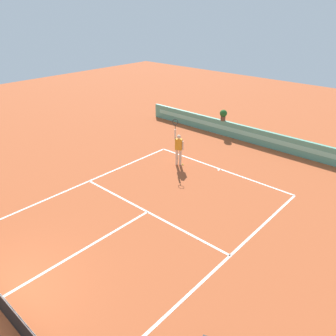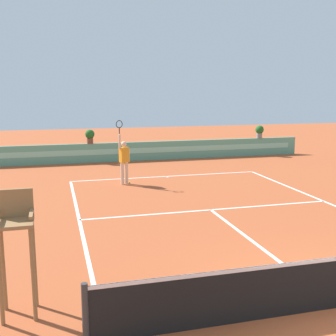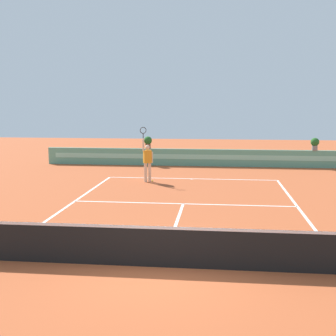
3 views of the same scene
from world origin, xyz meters
name	(u,v)px [view 2 (image 2 of 3)]	position (x,y,z in m)	size (l,w,h in m)	color
ground_plane	(215,213)	(0.00, 6.00, 0.00)	(60.00, 60.00, 0.00)	#A84C28
court_lines	(207,207)	(0.00, 6.72, 0.00)	(8.32, 11.94, 0.01)	white
back_wall_barrier	(145,151)	(0.00, 16.39, 0.50)	(18.00, 0.21, 1.00)	#599E84
umpire_chair	(16,238)	(-5.42, 1.26, 1.34)	(0.60, 0.60, 2.14)	olive
tennis_player	(124,159)	(-2.03, 10.82, 1.05)	(0.57, 0.35, 2.58)	beige
tennis_ball_near_baseline	(129,182)	(-1.82, 10.94, 0.03)	(0.07, 0.07, 0.07)	#CCE033
potted_plant_left	(90,136)	(-2.88, 16.39, 1.41)	(0.48, 0.48, 0.72)	brown
potted_plant_far_right	(260,131)	(6.73, 16.39, 1.41)	(0.48, 0.48, 0.72)	gray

